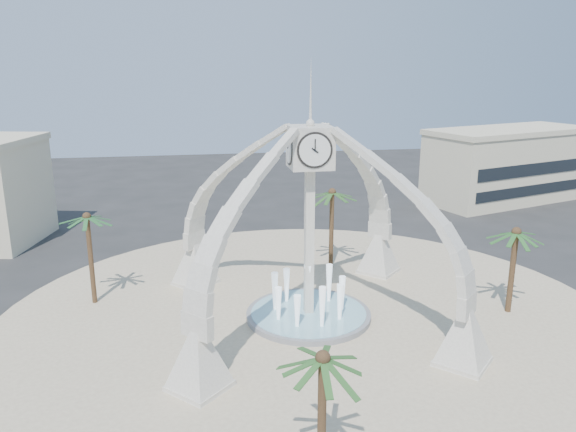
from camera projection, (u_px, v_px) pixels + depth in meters
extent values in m
plane|color=#282828|center=(308.00, 318.00, 36.15)|extent=(140.00, 140.00, 0.00)
cylinder|color=beige|center=(308.00, 317.00, 36.15)|extent=(40.00, 40.00, 0.06)
cube|color=silver|center=(309.00, 246.00, 34.87)|extent=(0.55, 0.55, 9.80)
cube|color=silver|center=(310.00, 147.00, 33.27)|extent=(2.50, 2.50, 2.50)
cone|color=silver|center=(311.00, 91.00, 32.42)|extent=(0.20, 0.20, 4.00)
cylinder|color=white|center=(315.00, 150.00, 32.04)|extent=(1.84, 0.04, 1.84)
pyramid|color=silver|center=(379.00, 253.00, 43.62)|extent=(3.80, 3.80, 3.20)
pyramid|color=silver|center=(195.00, 264.00, 41.30)|extent=(3.80, 3.80, 3.20)
pyramid|color=silver|center=(199.00, 360.00, 27.85)|extent=(3.80, 3.80, 3.20)
pyramid|color=silver|center=(464.00, 337.00, 30.17)|extent=(3.80, 3.80, 3.20)
cylinder|color=gray|center=(308.00, 315.00, 36.10)|extent=(8.00, 8.00, 0.40)
cylinder|color=#8BC3D0|center=(308.00, 312.00, 36.04)|extent=(7.40, 7.40, 0.04)
cone|color=white|center=(309.00, 289.00, 35.63)|extent=(0.60, 0.60, 3.20)
cube|color=beige|center=(507.00, 167.00, 66.67)|extent=(21.49, 13.79, 8.00)
cube|color=beige|center=(511.00, 131.00, 65.55)|extent=(21.87, 14.17, 0.60)
cylinder|color=brown|center=(512.00, 272.00, 36.27)|extent=(0.37, 0.37, 5.64)
cylinder|color=brown|center=(91.00, 260.00, 37.59)|extent=(0.33, 0.33, 6.25)
cylinder|color=brown|center=(331.00, 229.00, 44.42)|extent=(0.37, 0.37, 6.31)
cylinder|color=brown|center=(322.00, 421.00, 21.15)|extent=(0.34, 0.34, 5.55)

